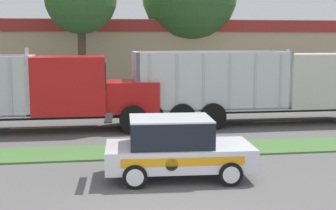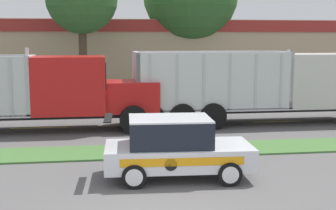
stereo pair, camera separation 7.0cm
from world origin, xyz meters
name	(u,v)px [view 1 (the left image)]	position (x,y,z in m)	size (l,w,h in m)	color
grass_verge	(141,151)	(0.00, 6.04, 0.03)	(120.00, 2.01, 0.06)	#477538
centre_line_4	(39,128)	(-3.97, 11.05, 0.00)	(2.40, 0.14, 0.01)	yellow
centre_line_5	(163,124)	(1.43, 11.05, 0.00)	(2.40, 0.14, 0.01)	yellow
centre_line_6	(277,121)	(6.83, 11.05, 0.00)	(2.40, 0.14, 0.01)	yellow
dump_truck_mid	(37,93)	(-3.90, 10.36, 1.58)	(12.13, 2.68, 3.47)	black
dump_truck_far_right	(289,87)	(7.27, 10.89, 1.64)	(12.02, 2.85, 3.36)	black
rally_car	(176,147)	(0.70, 3.00, 0.86)	(4.10, 2.16, 1.72)	silver
store_building_backdrop	(164,54)	(3.96, 28.59, 2.58)	(43.69, 12.10, 5.15)	tan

